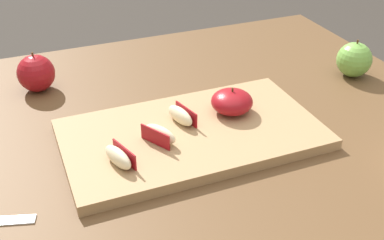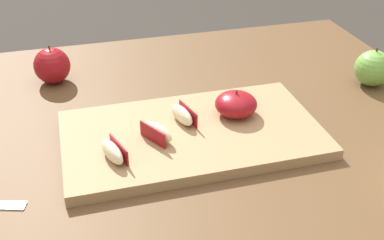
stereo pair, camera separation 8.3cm
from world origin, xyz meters
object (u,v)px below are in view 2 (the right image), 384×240
(cutting_board, at_px, (192,134))
(whole_apple_granny_green, at_px, (373,68))
(apple_wedge_right, at_px, (183,115))
(apple_wedge_left, at_px, (113,152))
(apple_half_skin_up, at_px, (236,104))
(apple_wedge_near_knife, at_px, (157,132))
(whole_apple_red_delicious, at_px, (52,66))

(cutting_board, xyz_separation_m, whole_apple_granny_green, (0.42, 0.10, 0.03))
(apple_wedge_right, relative_size, apple_wedge_left, 1.00)
(apple_half_skin_up, height_order, whole_apple_granny_green, whole_apple_granny_green)
(apple_half_skin_up, distance_m, apple_wedge_right, 0.10)
(apple_half_skin_up, xyz_separation_m, whole_apple_granny_green, (0.33, 0.07, -0.00))
(apple_wedge_near_knife, xyz_separation_m, apple_wedge_right, (0.05, 0.04, 0.00))
(whole_apple_granny_green, bearing_deg, apple_half_skin_up, -167.84)
(apple_wedge_right, distance_m, whole_apple_granny_green, 0.44)
(cutting_board, relative_size, whole_apple_red_delicious, 5.29)
(cutting_board, relative_size, whole_apple_granny_green, 5.34)
(whole_apple_red_delicious, bearing_deg, cutting_board, -52.00)
(apple_wedge_left, height_order, whole_apple_granny_green, whole_apple_granny_green)
(apple_wedge_left, distance_m, whole_apple_granny_green, 0.59)
(cutting_board, relative_size, apple_wedge_near_knife, 6.62)
(whole_apple_granny_green, bearing_deg, apple_wedge_near_knife, -166.71)
(apple_wedge_near_knife, bearing_deg, whole_apple_granny_green, 13.29)
(whole_apple_granny_green, bearing_deg, whole_apple_red_delicious, 163.68)
(whole_apple_red_delicious, height_order, whole_apple_granny_green, same)
(cutting_board, height_order, apple_half_skin_up, apple_half_skin_up)
(whole_apple_red_delicious, bearing_deg, apple_half_skin_up, -39.34)
(apple_wedge_left, bearing_deg, apple_wedge_right, 30.21)
(apple_half_skin_up, height_order, apple_wedge_right, apple_half_skin_up)
(apple_wedge_left, bearing_deg, cutting_board, 19.37)
(apple_half_skin_up, bearing_deg, apple_wedge_near_knife, -164.33)
(apple_wedge_right, distance_m, whole_apple_red_delicious, 0.34)
(apple_wedge_near_knife, xyz_separation_m, apple_wedge_left, (-0.08, -0.04, 0.00))
(apple_wedge_near_knife, height_order, whole_apple_granny_green, whole_apple_granny_green)
(apple_wedge_right, bearing_deg, apple_wedge_near_knife, -143.05)
(apple_wedge_near_knife, relative_size, apple_wedge_left, 0.98)
(apple_half_skin_up, bearing_deg, apple_wedge_right, -178.64)
(apple_wedge_near_knife, height_order, whole_apple_red_delicious, whole_apple_red_delicious)
(apple_wedge_right, xyz_separation_m, apple_wedge_left, (-0.13, -0.08, 0.00))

